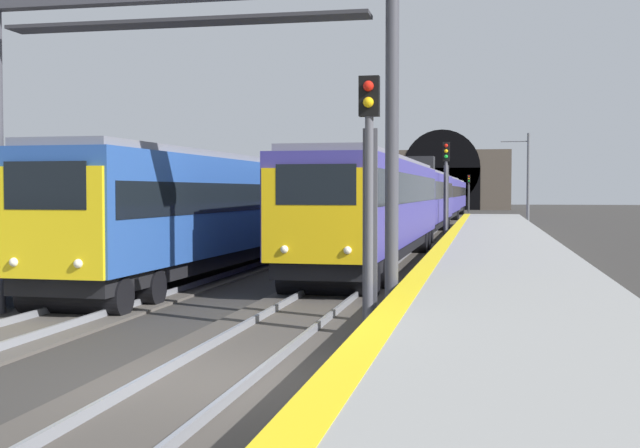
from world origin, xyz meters
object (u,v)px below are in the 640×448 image
(train_main_approaching, at_px, (431,198))
(railway_signal_near, at_px, (369,185))
(train_adjacent_platform, at_px, (321,201))
(railway_signal_mid, at_px, (446,182))
(railway_signal_far, at_px, (469,190))
(catenary_mast_near, at_px, (528,180))
(overhead_signal_gantry, at_px, (184,65))

(train_main_approaching, xyz_separation_m, railway_signal_near, (-44.80, -1.81, 0.60))
(train_main_approaching, xyz_separation_m, train_adjacent_platform, (-16.04, 4.91, -0.05))
(railway_signal_mid, bearing_deg, railway_signal_far, -180.00)
(catenary_mast_near, bearing_deg, train_main_approaching, 102.44)
(railway_signal_near, relative_size, railway_signal_far, 1.02)
(train_main_approaching, height_order, catenary_mast_near, catenary_mast_near)
(train_main_approaching, height_order, railway_signal_near, railway_signal_near)
(train_adjacent_platform, xyz_separation_m, overhead_signal_gantry, (-27.19, -2.45, 3.25))
(train_adjacent_platform, distance_m, catenary_mast_near, 21.25)
(train_main_approaching, bearing_deg, railway_signal_mid, 7.78)
(train_adjacent_platform, bearing_deg, train_main_approaching, 164.48)
(train_adjacent_platform, bearing_deg, railway_signal_mid, 103.43)
(railway_signal_mid, relative_size, railway_signal_far, 1.13)
(train_main_approaching, distance_m, overhead_signal_gantry, 43.42)
(railway_signal_mid, xyz_separation_m, catenary_mast_near, (16.16, -5.16, 0.31))
(railway_signal_far, xyz_separation_m, overhead_signal_gantry, (-89.51, 4.26, 2.55))
(railway_signal_near, distance_m, railway_signal_mid, 30.18)
(train_main_approaching, relative_size, railway_signal_far, 16.76)
(railway_signal_mid, bearing_deg, catenary_mast_near, 162.30)
(train_main_approaching, bearing_deg, catenary_mast_near, 103.17)
(train_main_approaching, height_order, railway_signal_far, train_main_approaching)
(train_adjacent_platform, height_order, catenary_mast_near, catenary_mast_near)
(catenary_mast_near, bearing_deg, overhead_signal_gantry, 168.12)
(train_adjacent_platform, height_order, railway_signal_near, railway_signal_near)
(railway_signal_far, height_order, catenary_mast_near, catenary_mast_near)
(train_adjacent_platform, bearing_deg, railway_signal_far, 175.34)
(railway_signal_far, relative_size, overhead_signal_gantry, 0.52)
(railway_signal_far, distance_m, catenary_mast_near, 45.04)
(railway_signal_near, distance_m, railway_signal_far, 91.08)
(train_main_approaching, relative_size, railway_signal_mid, 14.85)
(catenary_mast_near, bearing_deg, railway_signal_far, 6.57)
(railway_signal_mid, bearing_deg, railway_signal_near, 0.00)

